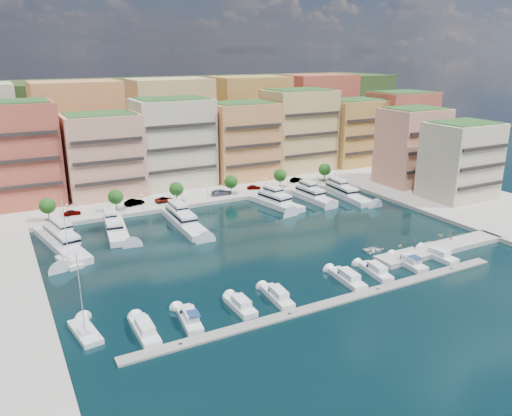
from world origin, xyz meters
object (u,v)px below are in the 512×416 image
Objects in this scene: person_0 at (415,244)px; cruiser_0 at (145,331)px; tree_1 at (116,197)px; lamppost_3 at (266,183)px; cruiser_1 at (189,319)px; tender_3 at (440,235)px; car_1 at (134,202)px; yacht_5 at (312,195)px; lamppost_1 at (142,199)px; cruiser_5 at (347,279)px; tender_1 at (400,246)px; person_1 at (451,236)px; tree_3 at (231,182)px; yacht_2 at (183,220)px; lamppost_0 at (67,210)px; yacht_0 at (61,241)px; car_0 at (72,213)px; tree_4 at (280,175)px; tender_0 at (374,250)px; lamppost_2 at (208,191)px; cruiser_3 at (277,297)px; tree_0 at (47,206)px; car_3 at (221,192)px; tree_5 at (325,170)px; tree_2 at (176,189)px; car_2 at (165,200)px; cruiser_6 at (376,271)px; sailboat_0 at (85,333)px; lamppost_4 at (318,175)px; tender_2 at (429,244)px; sailboat_2 at (69,262)px; yacht_4 at (276,202)px; car_4 at (254,187)px; yacht_6 at (345,193)px; cruiser_8 at (438,255)px.

cruiser_0 is at bearing 79.94° from person_0.
tree_1 reaches higher than lamppost_3.
tender_3 is (62.79, 8.36, -0.16)m from cruiser_1.
car_1 reaches higher than cruiser_0.
yacht_5 reaches higher than car_1.
yacht_5 is (9.21, -9.62, -2.62)m from lamppost_3.
cruiser_5 is (21.65, -55.80, -3.28)m from lamppost_1.
tender_1 is (5.81, -47.93, -3.46)m from lamppost_3.
tree_1 is 79.60m from person_1.
tree_3 reaches higher than yacht_2.
lamppost_0 is 68.53m from cruiser_5.
yacht_0 reaches higher than car_0.
tree_4 reaches higher than tender_0.
lamppost_2 is 62.11m from person_1.
yacht_2 reaches higher than tender_0.
person_0 is at bearing 6.73° from cruiser_3.
cruiser_1 is 1.92× the size of tender_0.
person_1 is at bearing 7.72° from cruiser_5.
tender_1 is at bearing -38.21° from tree_0.
yacht_5 is 25.27m from car_3.
tree_3 is 42.61m from car_0.
cruiser_5 is 71.02m from car_0.
tree_5 is 34.71m from car_3.
tree_2 reaches higher than car_2.
cruiser_6 is 10.96m from tender_0.
sailboat_0 is 3.21× the size of car_0.
lamppost_3 reaches higher than car_0.
tree_3 is 44.07m from lamppost_0.
tender_2 is (-6.24, -50.20, -3.44)m from lamppost_4.
lamppost_3 is 0.49× the size of cruiser_3.
tree_3 is 0.66× the size of cruiser_1.
yacht_2 is (28.23, -14.99, -3.53)m from tree_0.
cruiser_5 is at bearing -36.36° from sailboat_2.
yacht_4 is at bearing -32.83° from lamppost_2.
lamppost_2 is 65.19m from cruiser_0.
lamppost_0 is 0.24× the size of yacht_4.
cruiser_5 is 2.08× the size of tender_0.
tree_2 reaches higher than tender_2.
person_1 is at bearing 5.25° from cruiser_3.
tender_1 is (31.81, -50.23, -4.38)m from tree_2.
yacht_5 is (-12.79, -11.92, -3.53)m from tree_5.
car_4 is at bearing 17.73° from yacht_0.
yacht_2 is at bearing -157.26° from tree_4.
cruiser_0 is 1.75× the size of car_1.
cruiser_0 is 59.93m from car_0.
tree_5 reaches higher than car_4.
cruiser_3 is (13.03, -58.09, -4.20)m from tree_1.
yacht_6 is 35.79m from tender_3.
cruiser_8 is at bearing -59.42° from tree_2.
car_3 is 57.90m from person_0.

